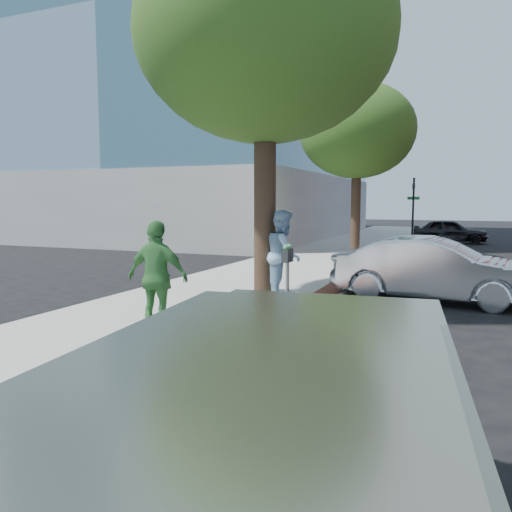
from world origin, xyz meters
The scene contains 16 objects.
ground centered at (0.00, 0.00, 0.00)m, with size 120.00×120.00×0.00m, color black.
sidewalk centered at (-1.50, 8.00, 0.07)m, with size 5.00×60.00×0.15m, color #9E9991.
brick_strip centered at (0.70, 8.00, 0.15)m, with size 0.60×60.00×0.01m, color brown.
curb centered at (1.05, 8.00, 0.07)m, with size 0.10×60.00×0.15m, color gray.
office_tower centered at (-13.00, 22.00, 12.00)m, with size 18.00×22.00×24.00m, color slate.
office_base centered at (-13.00, 22.00, 2.00)m, with size 18.20×22.20×4.00m, color gray.
signal_near centered at (0.90, 22.00, 2.25)m, with size 0.70×0.15×3.80m.
tree_near centered at (-0.60, 1.90, 6.17)m, with size 6.00×6.00×8.51m.
tree_far centered at (-0.50, 12.00, 5.30)m, with size 4.80×4.80×7.14m.
parking_meter centered at (0.83, -0.57, 1.21)m, with size 0.12×0.32×1.47m.
person_gray centered at (-0.78, 2.34, 1.06)m, with size 0.66×0.43×1.81m, color #9A9A9E.
person_officer centered at (-0.07, 1.75, 1.18)m, with size 1.00×0.78×2.05m, color #7EA5C3.
person_green centered at (-0.98, -2.04, 1.12)m, with size 1.13×0.47×1.93m, color #397E3A.
sedan_silver centered at (3.14, 3.46, 0.77)m, with size 1.63×4.69×1.54m, color silver.
bg_car centered at (2.98, 21.96, 0.70)m, with size 1.66×4.12×1.40m, color black.
van centered at (2.93, -6.91, 0.95)m, with size 2.26×4.83×1.73m.
Camera 1 is at (3.77, -9.08, 2.39)m, focal length 35.00 mm.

